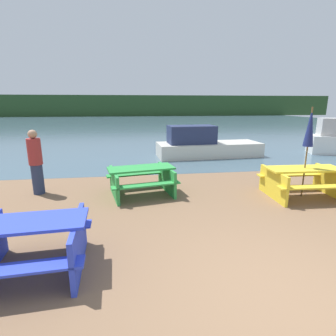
{
  "coord_description": "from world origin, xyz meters",
  "views": [
    {
      "loc": [
        -1.8,
        -2.5,
        2.36
      ],
      "look_at": [
        -0.98,
        3.58,
        0.85
      ],
      "focal_mm": 28.0,
      "sensor_mm": 36.0,
      "label": 1
    }
  ],
  "objects_px": {
    "picnic_table_blue": "(32,242)",
    "boat": "(204,145)",
    "umbrella_navy": "(310,128)",
    "picnic_table_yellow": "(303,179)",
    "picnic_table_green": "(141,178)",
    "person": "(36,162)"
  },
  "relations": [
    {
      "from": "picnic_table_green",
      "to": "person",
      "type": "bearing_deg",
      "value": 171.28
    },
    {
      "from": "picnic_table_blue",
      "to": "umbrella_navy",
      "type": "xyz_separation_m",
      "value": [
        5.79,
        2.39,
        1.31
      ]
    },
    {
      "from": "picnic_table_blue",
      "to": "umbrella_navy",
      "type": "relative_size",
      "value": 0.71
    },
    {
      "from": "picnic_table_yellow",
      "to": "picnic_table_green",
      "type": "xyz_separation_m",
      "value": [
        -4.14,
        0.75,
        -0.02
      ]
    },
    {
      "from": "picnic_table_green",
      "to": "umbrella_navy",
      "type": "height_order",
      "value": "umbrella_navy"
    },
    {
      "from": "picnic_table_green",
      "to": "umbrella_navy",
      "type": "xyz_separation_m",
      "value": [
        4.14,
        -0.75,
        1.33
      ]
    },
    {
      "from": "picnic_table_blue",
      "to": "person",
      "type": "xyz_separation_m",
      "value": [
        -1.08,
        3.56,
        0.4
      ]
    },
    {
      "from": "picnic_table_blue",
      "to": "umbrella_navy",
      "type": "distance_m",
      "value": 6.4
    },
    {
      "from": "picnic_table_blue",
      "to": "picnic_table_yellow",
      "type": "height_order",
      "value": "picnic_table_blue"
    },
    {
      "from": "picnic_table_green",
      "to": "boat",
      "type": "relative_size",
      "value": 0.41
    },
    {
      "from": "picnic_table_green",
      "to": "person",
      "type": "distance_m",
      "value": 2.8
    },
    {
      "from": "picnic_table_blue",
      "to": "boat",
      "type": "distance_m",
      "value": 9.24
    },
    {
      "from": "picnic_table_blue",
      "to": "picnic_table_green",
      "type": "height_order",
      "value": "picnic_table_blue"
    },
    {
      "from": "umbrella_navy",
      "to": "picnic_table_yellow",
      "type": "bearing_deg",
      "value": 180.0
    },
    {
      "from": "picnic_table_yellow",
      "to": "umbrella_navy",
      "type": "height_order",
      "value": "umbrella_navy"
    },
    {
      "from": "umbrella_navy",
      "to": "boat",
      "type": "bearing_deg",
      "value": 101.22
    },
    {
      "from": "umbrella_navy",
      "to": "boat",
      "type": "distance_m",
      "value": 5.82
    },
    {
      "from": "picnic_table_yellow",
      "to": "boat",
      "type": "height_order",
      "value": "boat"
    },
    {
      "from": "picnic_table_yellow",
      "to": "person",
      "type": "relative_size",
      "value": 1.13
    },
    {
      "from": "picnic_table_green",
      "to": "umbrella_navy",
      "type": "distance_m",
      "value": 4.41
    },
    {
      "from": "picnic_table_green",
      "to": "person",
      "type": "relative_size",
      "value": 1.13
    },
    {
      "from": "picnic_table_yellow",
      "to": "umbrella_navy",
      "type": "xyz_separation_m",
      "value": [
        0.0,
        0.0,
        1.3
      ]
    }
  ]
}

